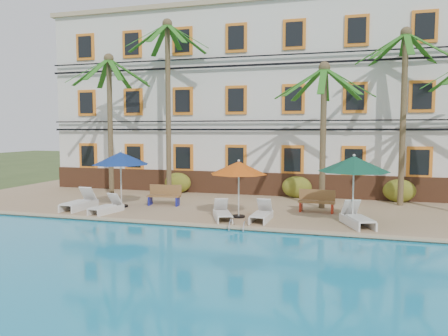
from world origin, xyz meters
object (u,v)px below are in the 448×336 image
(palm_b, at_px, (168,85))
(palm_d, at_px, (404,92))
(bench_left, at_px, (164,195))
(pool_ladder, at_px, (239,229))
(lounger_e, at_px, (357,218))
(lounger_c, at_px, (222,213))
(palm_c, at_px, (323,113))
(bench_right, at_px, (317,201))
(umbrella_green, at_px, (354,164))
(lounger_b, at_px, (107,207))
(lounger_d, at_px, (262,214))
(palm_a, at_px, (110,105))
(umbrella_blue, at_px, (121,159))
(umbrella_red, at_px, (239,168))
(lounger_a, at_px, (80,202))

(palm_b, xyz_separation_m, palm_d, (11.20, 0.46, -0.58))
(bench_left, relative_size, pool_ladder, 2.07)
(palm_b, bearing_deg, bench_left, -71.38)
(lounger_e, height_order, bench_left, bench_left)
(palm_d, distance_m, lounger_c, 9.97)
(palm_c, xyz_separation_m, bench_right, (-0.14, -1.02, -3.70))
(lounger_e, bearing_deg, umbrella_green, 117.71)
(lounger_b, relative_size, lounger_d, 1.01)
(lounger_d, bearing_deg, palm_c, 59.41)
(palm_a, height_order, palm_c, palm_a)
(umbrella_green, bearing_deg, bench_right, 125.23)
(umbrella_blue, xyz_separation_m, lounger_e, (10.04, -1.09, -1.88))
(palm_d, xyz_separation_m, umbrella_blue, (-12.00, -3.93, -2.95))
(umbrella_red, bearing_deg, palm_a, 155.51)
(palm_c, height_order, palm_d, palm_d)
(palm_d, relative_size, lounger_b, 4.66)
(umbrella_blue, height_order, umbrella_red, umbrella_blue)
(umbrella_red, distance_m, pool_ladder, 2.81)
(lounger_b, bearing_deg, bench_left, 57.09)
(lounger_e, xyz_separation_m, bench_left, (-8.40, 2.05, 0.18))
(umbrella_red, distance_m, umbrella_green, 4.31)
(palm_c, relative_size, umbrella_red, 2.79)
(palm_c, distance_m, umbrella_blue, 9.11)
(bench_right, height_order, pool_ladder, bench_right)
(umbrella_green, height_order, lounger_c, umbrella_green)
(palm_a, relative_size, lounger_e, 3.69)
(palm_c, distance_m, palm_d, 3.91)
(umbrella_red, distance_m, lounger_d, 2.00)
(palm_d, bearing_deg, lounger_c, -142.41)
(lounger_c, bearing_deg, umbrella_green, 6.87)
(palm_b, distance_m, umbrella_green, 10.64)
(umbrella_red, height_order, lounger_c, umbrella_red)
(umbrella_green, xyz_separation_m, lounger_c, (-4.79, -0.58, -1.94))
(umbrella_green, distance_m, lounger_b, 10.00)
(lounger_a, relative_size, bench_right, 1.28)
(palm_c, height_order, umbrella_green, palm_c)
(lounger_a, relative_size, lounger_e, 0.98)
(lounger_a, bearing_deg, umbrella_blue, 33.83)
(palm_b, xyz_separation_m, bench_left, (0.84, -2.50, -5.22))
(lounger_b, relative_size, lounger_e, 0.87)
(lounger_a, distance_m, pool_ladder, 7.78)
(pool_ladder, bearing_deg, lounger_a, 166.87)
(umbrella_red, xyz_separation_m, lounger_a, (-7.07, -0.21, -1.65))
(umbrella_green, distance_m, pool_ladder, 4.80)
(umbrella_blue, bearing_deg, lounger_a, -146.17)
(palm_d, bearing_deg, umbrella_green, -114.00)
(palm_b, distance_m, lounger_b, 7.34)
(lounger_c, bearing_deg, bench_left, 145.87)
(lounger_c, height_order, pool_ladder, lounger_c)
(lounger_b, xyz_separation_m, bench_left, (1.54, 2.38, 0.22))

